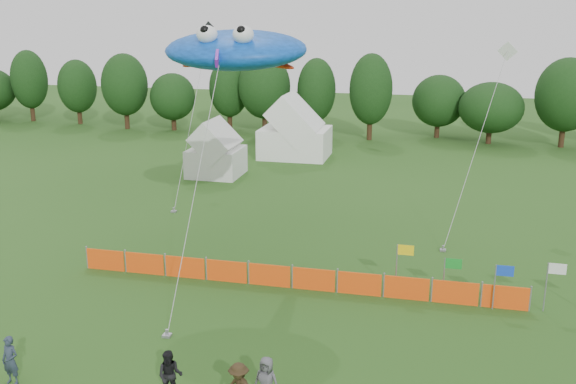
% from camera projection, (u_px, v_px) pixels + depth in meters
% --- Properties ---
extents(treeline, '(104.57, 8.78, 8.36)m').
position_uv_depth(treeline, '(399.00, 95.00, 60.59)').
color(treeline, '#382314').
rests_on(treeline, ground).
extents(tent_left, '(3.80, 3.80, 3.36)m').
position_uv_depth(tent_left, '(216.00, 153.00, 47.51)').
color(tent_left, silver).
rests_on(tent_left, ground).
extents(tent_right, '(5.70, 4.56, 4.02)m').
position_uv_depth(tent_right, '(295.00, 133.00, 53.50)').
color(tent_right, white).
rests_on(tent_right, ground).
extents(barrier_fence, '(19.90, 0.06, 1.00)m').
position_uv_depth(barrier_fence, '(291.00, 277.00, 28.20)').
color(barrier_fence, '#F64B0D').
rests_on(barrier_fence, ground).
extents(flag_row, '(8.73, 0.73, 2.23)m').
position_uv_depth(flag_row, '(499.00, 275.00, 26.21)').
color(flag_row, gray).
rests_on(flag_row, ground).
extents(spectator_a, '(0.66, 0.47, 1.67)m').
position_uv_depth(spectator_a, '(10.00, 361.00, 20.81)').
color(spectator_a, '#283242').
rests_on(spectator_a, ground).
extents(spectator_b, '(0.92, 0.78, 1.66)m').
position_uv_depth(spectator_b, '(170.00, 376.00, 19.95)').
color(spectator_b, black).
rests_on(spectator_b, ground).
extents(spectator_e, '(0.89, 0.67, 1.66)m').
position_uv_depth(spectator_e, '(267.00, 382.00, 19.60)').
color(spectator_e, '#4F4F54').
rests_on(spectator_e, ground).
extents(stingray_kite, '(6.48, 15.89, 11.31)m').
position_uv_depth(stingray_kite, '(239.00, 50.00, 28.47)').
color(stingray_kite, blue).
rests_on(stingray_kite, ground).
extents(small_kite_white, '(3.80, 9.02, 10.15)m').
position_uv_depth(small_kite_white, '(490.00, 106.00, 36.11)').
color(small_kite_white, white).
rests_on(small_kite_white, ground).
extents(small_kite_dark, '(1.77, 10.81, 11.17)m').
position_uv_depth(small_kite_dark, '(195.00, 99.00, 43.18)').
color(small_kite_dark, black).
rests_on(small_kite_dark, ground).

